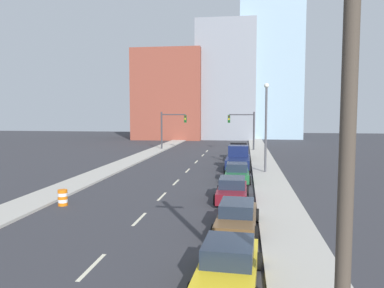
# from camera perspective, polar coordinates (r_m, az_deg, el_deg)

# --- Properties ---
(sidewalk_left) EXTENTS (2.63, 102.83, 0.16)m
(sidewalk_left) POSITION_cam_1_polar(r_m,az_deg,el_deg) (57.57, -4.75, -0.61)
(sidewalk_left) COLOR #ADA89E
(sidewalk_left) RESTS_ON ground
(sidewalk_right) EXTENTS (2.63, 102.83, 0.16)m
(sidewalk_right) POSITION_cam_1_polar(r_m,az_deg,el_deg) (56.18, 10.13, -0.80)
(sidewalk_right) COLOR #ADA89E
(sidewalk_right) RESTS_ON ground
(lane_stripe_at_8m) EXTENTS (0.16, 2.40, 0.01)m
(lane_stripe_at_8m) POSITION_cam_1_polar(r_m,az_deg,el_deg) (14.51, -14.98, -17.60)
(lane_stripe_at_8m) COLOR beige
(lane_stripe_at_8m) RESTS_ON ground
(lane_stripe_at_14m) EXTENTS (0.16, 2.40, 0.01)m
(lane_stripe_at_14m) POSITION_cam_1_polar(r_m,az_deg,el_deg) (19.91, -8.02, -11.25)
(lane_stripe_at_14m) COLOR beige
(lane_stripe_at_14m) RESTS_ON ground
(lane_stripe_at_19m) EXTENTS (0.16, 2.40, 0.01)m
(lane_stripe_at_19m) POSITION_cam_1_polar(r_m,az_deg,el_deg) (24.88, -4.61, -7.97)
(lane_stripe_at_19m) COLOR beige
(lane_stripe_at_19m) RESTS_ON ground
(lane_stripe_at_24m) EXTENTS (0.16, 2.40, 0.01)m
(lane_stripe_at_24m) POSITION_cam_1_polar(r_m,az_deg,el_deg) (29.73, -2.46, -5.85)
(lane_stripe_at_24m) COLOR beige
(lane_stripe_at_24m) RESTS_ON ground
(lane_stripe_at_30m) EXTENTS (0.16, 2.40, 0.01)m
(lane_stripe_at_30m) POSITION_cam_1_polar(r_m,az_deg,el_deg) (35.65, -0.66, -4.06)
(lane_stripe_at_30m) COLOR beige
(lane_stripe_at_30m) RESTS_ON ground
(lane_stripe_at_37m) EXTENTS (0.16, 2.40, 0.01)m
(lane_stripe_at_37m) POSITION_cam_1_polar(r_m,az_deg,el_deg) (41.88, 0.66, -2.73)
(lane_stripe_at_37m) COLOR beige
(lane_stripe_at_37m) RESTS_ON ground
(lane_stripe_at_43m) EXTENTS (0.16, 2.40, 0.01)m
(lane_stripe_at_43m) POSITION_cam_1_polar(r_m,az_deg,el_deg) (48.38, 1.67, -1.71)
(lane_stripe_at_43m) COLOR beige
(lane_stripe_at_43m) RESTS_ON ground
(lane_stripe_at_48m) EXTENTS (0.16, 2.40, 0.01)m
(lane_stripe_at_48m) POSITION_cam_1_polar(r_m,az_deg,el_deg) (53.45, 2.29, -1.10)
(lane_stripe_at_48m) COLOR beige
(lane_stripe_at_48m) RESTS_ON ground
(building_brick_left) EXTENTS (14.00, 16.00, 18.22)m
(building_brick_left) POSITION_cam_1_polar(r_m,az_deg,el_deg) (81.49, -3.04, 7.34)
(building_brick_left) COLOR brown
(building_brick_left) RESTS_ON ground
(building_office_center) EXTENTS (12.00, 20.00, 23.97)m
(building_office_center) POSITION_cam_1_polar(r_m,az_deg,el_deg) (84.24, 5.41, 9.20)
(building_office_center) COLOR gray
(building_office_center) RESTS_ON ground
(building_glass_right) EXTENTS (13.00, 20.00, 29.88)m
(building_glass_right) POSITION_cam_1_polar(r_m,az_deg,el_deg) (88.55, 11.62, 10.83)
(building_glass_right) COLOR #99B7CC
(building_glass_right) RESTS_ON ground
(traffic_signal_left) EXTENTS (3.86, 0.35, 5.61)m
(traffic_signal_left) POSITION_cam_1_polar(r_m,az_deg,el_deg) (55.34, -3.51, 2.86)
(traffic_signal_left) COLOR #38383D
(traffic_signal_left) RESTS_ON ground
(traffic_signal_right) EXTENTS (3.86, 0.35, 5.61)m
(traffic_signal_right) POSITION_cam_1_polar(r_m,az_deg,el_deg) (54.21, 8.22, 2.78)
(traffic_signal_right) COLOR #38383D
(traffic_signal_right) RESTS_ON ground
(utility_pole_right_near) EXTENTS (1.60, 0.32, 9.41)m
(utility_pole_right_near) POSITION_cam_1_polar(r_m,az_deg,el_deg) (8.20, 22.59, -0.25)
(utility_pole_right_near) COLOR #473D33
(utility_pole_right_near) RESTS_ON ground
(traffic_barrel) EXTENTS (0.56, 0.56, 0.95)m
(traffic_barrel) POSITION_cam_1_polar(r_m,az_deg,el_deg) (23.64, -19.10, -7.73)
(traffic_barrel) COLOR orange
(traffic_barrel) RESTS_ON ground
(street_lamp) EXTENTS (0.44, 0.44, 8.11)m
(street_lamp) POSITION_cam_1_polar(r_m,az_deg,el_deg) (34.13, 11.21, 3.40)
(street_lamp) COLOR #4C4C51
(street_lamp) RESTS_ON ground
(sedan_yellow) EXTENTS (2.23, 4.46, 1.44)m
(sedan_yellow) POSITION_cam_1_polar(r_m,az_deg,el_deg) (12.55, 5.56, -17.92)
(sedan_yellow) COLOR gold
(sedan_yellow) RESTS_ON ground
(sedan_brown) EXTENTS (2.17, 4.86, 1.36)m
(sedan_brown) POSITION_cam_1_polar(r_m,az_deg,el_deg) (17.95, 6.86, -10.95)
(sedan_brown) COLOR brown
(sedan_brown) RESTS_ON ground
(sedan_maroon) EXTENTS (2.10, 4.66, 1.44)m
(sedan_maroon) POSITION_cam_1_polar(r_m,az_deg,el_deg) (23.79, 6.14, -6.96)
(sedan_maroon) COLOR maroon
(sedan_maroon) RESTS_ON ground
(sedan_green) EXTENTS (2.20, 4.32, 1.50)m
(sedan_green) POSITION_cam_1_polar(r_m,az_deg,el_deg) (30.12, 6.86, -4.42)
(sedan_green) COLOR #1E6033
(sedan_green) RESTS_ON ground
(pickup_truck_navy) EXTENTS (2.54, 5.56, 2.29)m
(pickup_truck_navy) POSITION_cam_1_polar(r_m,az_deg,el_deg) (36.32, 7.04, -2.47)
(pickup_truck_navy) COLOR #141E47
(pickup_truck_navy) RESTS_ON ground
(pickup_truck_black) EXTENTS (2.56, 5.98, 2.01)m
(pickup_truck_black) POSITION_cam_1_polar(r_m,az_deg,el_deg) (44.14, 7.09, -1.32)
(pickup_truck_black) COLOR black
(pickup_truck_black) RESTS_ON ground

